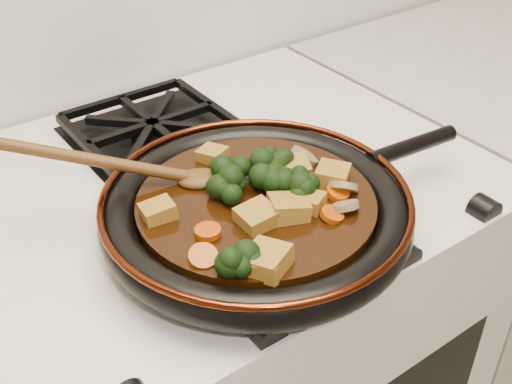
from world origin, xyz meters
TOP-DOWN VIEW (x-y plane):
  - burner_grate_front at (0.00, 1.55)m, footprint 0.23×0.23m
  - burner_grate_back at (0.00, 1.83)m, footprint 0.23×0.23m
  - skillet at (-0.02, 1.54)m, footprint 0.49×0.37m
  - braising_sauce at (-0.02, 1.54)m, footprint 0.28×0.28m
  - tofu_cube_0 at (0.05, 1.55)m, footprint 0.06×0.05m
  - tofu_cube_1 at (-0.04, 1.50)m, footprint 0.04×0.04m
  - tofu_cube_2 at (0.02, 1.49)m, footprint 0.04×0.05m
  - tofu_cube_3 at (-0.01, 1.64)m, footprint 0.04×0.04m
  - tofu_cube_4 at (-0.08, 1.44)m, footprint 0.05×0.05m
  - tofu_cube_5 at (0.08, 1.52)m, footprint 0.06×0.06m
  - tofu_cube_6 at (-0.13, 1.58)m, footprint 0.04×0.04m
  - tofu_cube_7 at (-0.01, 1.50)m, footprint 0.06×0.05m
  - tofu_cube_8 at (-0.08, 1.44)m, footprint 0.06×0.06m
  - broccoli_floret_0 at (-0.03, 1.56)m, footprint 0.08×0.07m
  - broccoli_floret_1 at (-0.10, 1.46)m, footprint 0.08×0.08m
  - broccoli_floret_2 at (0.02, 1.53)m, footprint 0.09×0.08m
  - broccoli_floret_3 at (-0.02, 1.59)m, footprint 0.06×0.07m
  - broccoli_floret_4 at (0.03, 1.52)m, footprint 0.09×0.08m
  - broccoli_floret_5 at (0.02, 1.57)m, footprint 0.07×0.07m
  - broccoli_floret_6 at (-0.04, 1.56)m, footprint 0.08×0.09m
  - broccoli_floret_7 at (0.01, 1.55)m, footprint 0.08×0.08m
  - broccoli_floret_8 at (0.04, 1.56)m, footprint 0.08×0.09m
  - carrot_coin_0 at (-0.10, 1.52)m, footprint 0.03×0.03m
  - carrot_coin_1 at (0.03, 1.46)m, footprint 0.03×0.03m
  - carrot_coin_2 at (0.01, 1.49)m, footprint 0.03×0.03m
  - carrot_coin_3 at (-0.12, 1.49)m, footprint 0.03×0.03m
  - carrot_coin_4 at (0.06, 1.49)m, footprint 0.03×0.03m
  - mushroom_slice_0 at (0.07, 1.49)m, footprint 0.05×0.05m
  - mushroom_slice_1 at (0.08, 1.57)m, footprint 0.04×0.05m
  - mushroom_slice_2 at (0.08, 1.52)m, footprint 0.03×0.03m
  - mushroom_slice_3 at (0.05, 1.46)m, footprint 0.04×0.04m
  - wooden_spoon at (-0.12, 1.65)m, footprint 0.15×0.11m

SIDE VIEW (x-z plane):
  - burner_grate_front at x=0.00m, z-range 0.90..0.93m
  - burner_grate_back at x=0.00m, z-range 0.90..0.93m
  - skillet at x=-0.02m, z-range 0.92..0.97m
  - braising_sauce at x=-0.02m, z-range 0.94..0.96m
  - carrot_coin_0 at x=-0.10m, z-range 0.96..0.97m
  - carrot_coin_1 at x=0.03m, z-range 0.95..0.97m
  - carrot_coin_2 at x=0.01m, z-range 0.95..0.97m
  - carrot_coin_3 at x=-0.12m, z-range 0.95..0.97m
  - carrot_coin_4 at x=0.06m, z-range 0.96..0.97m
  - mushroom_slice_0 at x=0.07m, z-range 0.95..0.98m
  - mushroom_slice_1 at x=0.08m, z-range 0.95..0.98m
  - mushroom_slice_2 at x=0.08m, z-range 0.95..0.98m
  - mushroom_slice_3 at x=0.05m, z-range 0.96..0.98m
  - tofu_cube_3 at x=-0.01m, z-range 0.95..0.98m
  - tofu_cube_2 at x=0.02m, z-range 0.96..0.98m
  - tofu_cube_4 at x=-0.08m, z-range 0.95..0.98m
  - tofu_cube_6 at x=-0.13m, z-range 0.95..0.98m
  - tofu_cube_1 at x=-0.04m, z-range 0.95..0.98m
  - tofu_cube_0 at x=0.05m, z-range 0.95..0.98m
  - tofu_cube_8 at x=-0.08m, z-range 0.95..0.98m
  - tofu_cube_5 at x=0.08m, z-range 0.95..0.98m
  - tofu_cube_7 at x=-0.01m, z-range 0.95..0.98m
  - broccoli_floret_1 at x=-0.10m, z-range 0.93..1.00m
  - broccoli_floret_3 at x=-0.02m, z-range 0.94..1.00m
  - broccoli_floret_4 at x=0.03m, z-range 0.94..1.00m
  - broccoli_floret_0 at x=-0.03m, z-range 0.94..1.00m
  - broccoli_floret_7 at x=0.01m, z-range 0.94..1.00m
  - broccoli_floret_8 at x=0.04m, z-range 0.94..1.00m
  - broccoli_floret_6 at x=-0.04m, z-range 0.94..1.00m
  - broccoli_floret_5 at x=0.02m, z-range 0.94..1.00m
  - broccoli_floret_2 at x=0.02m, z-range 0.93..1.01m
  - wooden_spoon at x=-0.12m, z-range 0.85..1.12m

